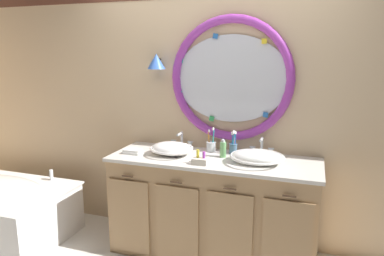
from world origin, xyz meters
name	(u,v)px	position (x,y,z in m)	size (l,w,h in m)	color
back_wall_assembly	(217,104)	(0.01, 0.58, 1.33)	(6.40, 0.26, 2.60)	#D6B78E
vanity_counter	(213,206)	(0.08, 0.24, 0.45)	(1.81, 0.66, 0.90)	tan
sink_basin_left	(172,148)	(-0.30, 0.21, 0.96)	(0.39, 0.39, 0.12)	white
sink_basin_right	(257,157)	(0.46, 0.21, 0.95)	(0.45, 0.45, 0.11)	white
faucet_set_left	(182,141)	(-0.30, 0.47, 0.96)	(0.22, 0.14, 0.16)	silver
faucet_set_right	(262,148)	(0.46, 0.47, 0.96)	(0.22, 0.12, 0.16)	silver
toothbrush_holder_left	(211,146)	(0.00, 0.44, 0.95)	(0.09, 0.09, 0.22)	silver
toothbrush_holder_right	(233,147)	(0.21, 0.42, 0.96)	(0.08, 0.08, 0.22)	slate
soap_dispenser	(223,149)	(0.15, 0.29, 0.97)	(0.06, 0.06, 0.16)	#6BAD66
folded_hand_towel	(132,152)	(-0.65, 0.14, 0.92)	(0.16, 0.11, 0.04)	white
toiletry_basket	(201,160)	(0.02, 0.05, 0.93)	(0.12, 0.11, 0.12)	beige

